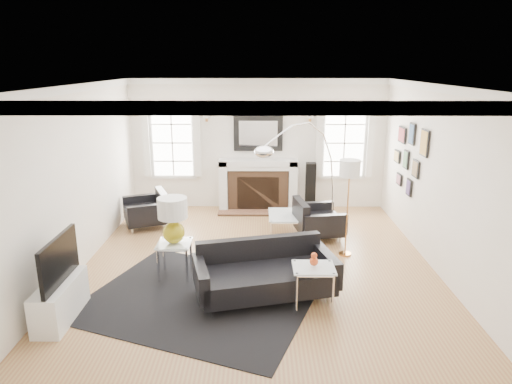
{
  "coord_description": "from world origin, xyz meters",
  "views": [
    {
      "loc": [
        0.03,
        -6.78,
        3.1
      ],
      "look_at": [
        -0.03,
        0.3,
        1.1
      ],
      "focal_mm": 32.0,
      "sensor_mm": 36.0,
      "label": 1
    }
  ],
  "objects_px": {
    "sofa": "(264,273)",
    "arc_floor_lamp": "(301,178)",
    "fireplace": "(258,185)",
    "gourd_lamp": "(173,217)",
    "armchair_right": "(316,221)",
    "coffee_table": "(291,216)",
    "armchair_left": "(148,211)"
  },
  "relations": [
    {
      "from": "fireplace",
      "to": "arc_floor_lamp",
      "type": "relative_size",
      "value": 0.76
    },
    {
      "from": "coffee_table",
      "to": "gourd_lamp",
      "type": "relative_size",
      "value": 1.21
    },
    {
      "from": "fireplace",
      "to": "armchair_right",
      "type": "distance_m",
      "value": 2.02
    },
    {
      "from": "sofa",
      "to": "gourd_lamp",
      "type": "relative_size",
      "value": 2.94
    },
    {
      "from": "fireplace",
      "to": "gourd_lamp",
      "type": "height_order",
      "value": "gourd_lamp"
    },
    {
      "from": "armchair_right",
      "to": "gourd_lamp",
      "type": "relative_size",
      "value": 1.45
    },
    {
      "from": "armchair_right",
      "to": "arc_floor_lamp",
      "type": "bearing_deg",
      "value": -143.21
    },
    {
      "from": "coffee_table",
      "to": "arc_floor_lamp",
      "type": "distance_m",
      "value": 1.0
    },
    {
      "from": "armchair_left",
      "to": "gourd_lamp",
      "type": "relative_size",
      "value": 1.56
    },
    {
      "from": "fireplace",
      "to": "gourd_lamp",
      "type": "xyz_separation_m",
      "value": [
        -1.23,
        -3.3,
        0.4
      ]
    },
    {
      "from": "fireplace",
      "to": "sofa",
      "type": "bearing_deg",
      "value": -88.54
    },
    {
      "from": "coffee_table",
      "to": "gourd_lamp",
      "type": "height_order",
      "value": "gourd_lamp"
    },
    {
      "from": "armchair_left",
      "to": "gourd_lamp",
      "type": "distance_m",
      "value": 2.45
    },
    {
      "from": "fireplace",
      "to": "sofa",
      "type": "height_order",
      "value": "fireplace"
    },
    {
      "from": "gourd_lamp",
      "to": "coffee_table",
      "type": "bearing_deg",
      "value": 44.82
    },
    {
      "from": "sofa",
      "to": "gourd_lamp",
      "type": "bearing_deg",
      "value": 156.49
    },
    {
      "from": "sofa",
      "to": "arc_floor_lamp",
      "type": "relative_size",
      "value": 0.91
    },
    {
      "from": "sofa",
      "to": "arc_floor_lamp",
      "type": "xyz_separation_m",
      "value": [
        0.65,
        1.94,
        0.87
      ]
    },
    {
      "from": "armchair_right",
      "to": "sofa",
      "type": "bearing_deg",
      "value": -113.85
    },
    {
      "from": "armchair_right",
      "to": "coffee_table",
      "type": "distance_m",
      "value": 0.5
    },
    {
      "from": "armchair_left",
      "to": "armchair_right",
      "type": "height_order",
      "value": "armchair_right"
    },
    {
      "from": "gourd_lamp",
      "to": "fireplace",
      "type": "bearing_deg",
      "value": 69.6
    },
    {
      "from": "armchair_right",
      "to": "gourd_lamp",
      "type": "bearing_deg",
      "value": -145.13
    },
    {
      "from": "coffee_table",
      "to": "arc_floor_lamp",
      "type": "bearing_deg",
      "value": -75.83
    },
    {
      "from": "fireplace",
      "to": "gourd_lamp",
      "type": "bearing_deg",
      "value": -110.4
    },
    {
      "from": "fireplace",
      "to": "coffee_table",
      "type": "bearing_deg",
      "value": -66.79
    },
    {
      "from": "fireplace",
      "to": "coffee_table",
      "type": "xyz_separation_m",
      "value": [
        0.63,
        -1.46,
        -0.2
      ]
    },
    {
      "from": "arc_floor_lamp",
      "to": "armchair_right",
      "type": "bearing_deg",
      "value": 36.79
    },
    {
      "from": "armchair_right",
      "to": "arc_floor_lamp",
      "type": "height_order",
      "value": "arc_floor_lamp"
    },
    {
      "from": "armchair_left",
      "to": "armchair_right",
      "type": "distance_m",
      "value": 3.26
    },
    {
      "from": "coffee_table",
      "to": "sofa",
      "type": "bearing_deg",
      "value": -102.29
    },
    {
      "from": "fireplace",
      "to": "armchair_right",
      "type": "bearing_deg",
      "value": -58.22
    }
  ]
}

